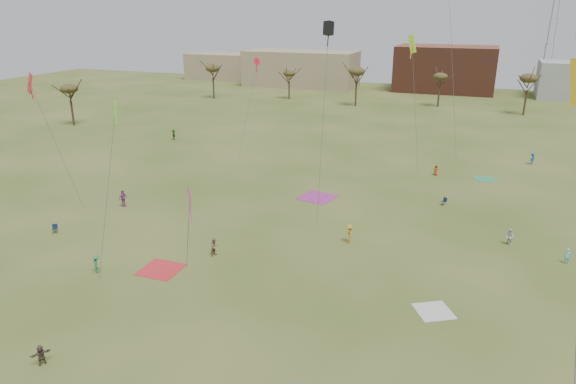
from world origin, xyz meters
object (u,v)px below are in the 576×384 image
(camp_chair_right, at_px, (444,203))
(radio_tower, at_px, (553,18))
(flyer_near_center, at_px, (97,264))
(camp_chair_left, at_px, (55,230))

(camp_chair_right, xyz_separation_m, radio_tower, (17.22, 96.36, 18.95))
(flyer_near_center, relative_size, radio_tower, 0.04)
(camp_chair_left, xyz_separation_m, radio_tower, (53.00, 118.24, 18.95))
(camp_chair_right, relative_size, radio_tower, 0.02)
(camp_chair_right, bearing_deg, radio_tower, 116.35)
(radio_tower, bearing_deg, camp_chair_left, -114.15)
(camp_chair_left, height_order, camp_chair_right, same)
(flyer_near_center, height_order, radio_tower, radio_tower)
(flyer_near_center, height_order, camp_chair_left, flyer_near_center)
(camp_chair_left, bearing_deg, radio_tower, 31.54)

